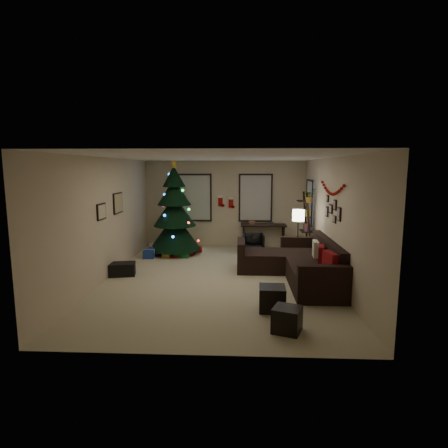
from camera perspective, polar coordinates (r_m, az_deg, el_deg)
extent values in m
plane|color=#C1B592|center=(8.44, -0.88, -8.35)|extent=(7.00, 7.00, 0.00)
plane|color=white|center=(8.08, -0.93, 10.30)|extent=(7.00, 7.00, 0.00)
plane|color=beige|center=(11.62, 0.19, 3.11)|extent=(5.00, 0.00, 5.00)
plane|color=beige|center=(4.72, -3.60, -5.01)|extent=(5.00, 0.00, 5.00)
plane|color=beige|center=(8.67, -17.63, 0.84)|extent=(0.00, 7.00, 7.00)
plane|color=beige|center=(8.37, 16.44, 0.63)|extent=(0.00, 7.00, 7.00)
cube|color=#728CB2|center=(11.65, -4.50, 4.09)|extent=(0.94, 0.02, 1.35)
cube|color=beige|center=(11.65, -4.50, 4.09)|extent=(0.94, 0.03, 1.35)
cube|color=#728CB2|center=(11.57, 4.90, 4.05)|extent=(0.94, 0.02, 1.35)
cube|color=beige|center=(11.57, 4.90, 4.05)|extent=(0.94, 0.03, 1.35)
cube|color=#728CB2|center=(10.83, 13.15, 3.28)|extent=(0.05, 0.27, 1.17)
cube|color=beige|center=(10.83, 13.15, 3.28)|extent=(0.05, 0.45, 1.17)
cylinder|color=black|center=(10.86, -7.55, -3.69)|extent=(0.11, 0.11, 0.33)
cone|color=black|center=(10.77, -7.60, -1.12)|extent=(1.49, 1.49, 1.04)
cone|color=black|center=(10.68, -7.67, 2.06)|extent=(1.23, 1.23, 0.88)
cone|color=black|center=(10.63, -7.72, 5.00)|extent=(0.96, 0.96, 0.77)
cone|color=black|center=(10.62, -7.77, 7.36)|extent=(0.66, 0.66, 0.60)
cylinder|color=maroon|center=(10.89, -7.54, -4.42)|extent=(1.20, 1.20, 0.04)
cube|color=silver|center=(10.78, -5.69, -4.04)|extent=(0.35, 0.28, 0.22)
cube|color=#14591E|center=(10.53, -7.55, -4.15)|extent=(0.28, 0.25, 0.30)
cube|color=maroon|center=(11.04, -4.17, -3.82)|extent=(0.25, 0.30, 0.18)
cube|color=navy|center=(10.71, -10.67, -4.15)|extent=(0.30, 0.22, 0.25)
cube|color=gold|center=(10.44, -8.77, -4.58)|extent=(0.22, 0.22, 0.20)
cube|color=silver|center=(11.15, -10.64, -3.56)|extent=(0.26, 0.26, 0.28)
cube|color=#14591E|center=(10.42, -6.55, -4.70)|extent=(0.40, 0.30, 0.15)
cube|color=maroon|center=(10.84, -8.71, -3.98)|extent=(0.35, 0.27, 0.24)
cube|color=navy|center=(10.46, -11.50, -4.52)|extent=(0.29, 0.32, 0.24)
cube|color=black|center=(8.39, 13.15, -7.04)|extent=(0.99, 2.64, 0.46)
cube|color=black|center=(8.36, 15.92, -3.95)|extent=(0.20, 2.64, 0.46)
cube|color=black|center=(7.02, 15.28, -9.09)|extent=(0.99, 0.20, 0.73)
cube|color=black|center=(9.71, 11.68, -4.06)|extent=(0.99, 0.20, 0.73)
cube|color=black|center=(9.06, 6.19, -5.69)|extent=(0.93, 0.99, 0.46)
cube|color=black|center=(9.01, 2.66, -4.87)|extent=(0.18, 0.99, 0.73)
cube|color=maroon|center=(7.35, 16.09, -6.08)|extent=(0.21, 0.50, 0.49)
cube|color=maroon|center=(8.11, 14.79, -4.66)|extent=(0.19, 0.42, 0.40)
cube|color=beige|center=(8.67, 13.98, -3.84)|extent=(0.14, 0.40, 0.39)
cube|color=black|center=(6.60, 7.47, -11.36)|extent=(0.47, 0.47, 0.43)
cube|color=black|center=(5.84, 9.73, -14.37)|extent=(0.52, 0.52, 0.38)
cube|color=black|center=(11.43, 6.12, -0.17)|extent=(1.40, 0.50, 0.05)
cylinder|color=black|center=(11.28, 3.03, -2.21)|extent=(0.05, 0.05, 0.70)
cylinder|color=black|center=(11.67, 3.02, -1.84)|extent=(0.05, 0.05, 0.70)
cylinder|color=black|center=(11.35, 9.25, -2.24)|extent=(0.05, 0.05, 0.70)
cylinder|color=black|center=(11.74, 9.03, -1.88)|extent=(0.05, 0.05, 0.70)
imported|color=black|center=(10.85, 4.55, -2.98)|extent=(0.58, 0.55, 0.58)
cube|color=black|center=(10.09, 13.01, -0.43)|extent=(0.05, 0.05, 1.83)
cube|color=black|center=(10.57, 12.55, -0.02)|extent=(0.05, 0.05, 1.83)
cube|color=black|center=(10.42, 12.51, -3.26)|extent=(0.30, 0.51, 0.03)
cube|color=black|center=(10.35, 12.58, -1.05)|extent=(0.30, 0.51, 0.03)
cube|color=black|center=(10.29, 12.66, 1.19)|extent=(0.30, 0.51, 0.03)
cube|color=black|center=(10.24, 12.73, 3.44)|extent=(0.30, 0.51, 0.03)
imported|color=#4C4C4C|center=(9.96, 13.10, 4.61)|extent=(0.57, 0.58, 0.48)
cylinder|color=black|center=(9.71, 11.22, -6.17)|extent=(0.25, 0.25, 0.03)
cylinder|color=black|center=(9.57, 11.33, -2.62)|extent=(0.03, 0.03, 1.20)
cylinder|color=white|center=(9.47, 11.44, 1.32)|extent=(0.30, 0.30, 0.28)
cube|color=black|center=(9.29, -16.10, 3.14)|extent=(0.04, 0.60, 0.50)
cube|color=tan|center=(9.29, -16.10, 3.14)|extent=(0.01, 0.54, 0.45)
cube|color=black|center=(8.29, -18.45, 1.83)|extent=(0.04, 0.45, 0.35)
cube|color=beige|center=(8.29, -18.45, 1.83)|extent=(0.01, 0.41, 0.31)
cube|color=black|center=(7.76, 17.39, 1.48)|extent=(0.03, 0.22, 0.28)
cube|color=black|center=(8.09, 16.82, 2.84)|extent=(0.03, 0.18, 0.22)
cube|color=black|center=(8.12, 16.73, 0.73)|extent=(0.03, 0.20, 0.16)
cube|color=black|center=(8.44, 16.21, 2.27)|extent=(0.03, 0.26, 0.20)
cube|color=black|center=(8.79, 15.66, 1.87)|extent=(0.03, 0.18, 0.24)
cube|color=black|center=(8.76, 15.74, 3.82)|extent=(0.03, 0.16, 0.16)
cube|color=#990F0C|center=(11.60, -0.56, 3.53)|extent=(0.14, 0.04, 0.30)
cube|color=white|center=(11.59, -0.56, 4.27)|extent=(0.16, 0.05, 0.08)
cube|color=#990F0C|center=(11.61, -0.21, 2.89)|extent=(0.10, 0.04, 0.08)
cube|color=#990F0C|center=(11.57, 1.07, 3.30)|extent=(0.14, 0.04, 0.30)
cube|color=white|center=(11.55, 1.07, 4.04)|extent=(0.16, 0.05, 0.08)
cube|color=#990F0C|center=(11.58, 1.42, 2.65)|extent=(0.10, 0.04, 0.08)
cube|color=black|center=(8.92, -15.47, -6.75)|extent=(0.65, 0.50, 0.29)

